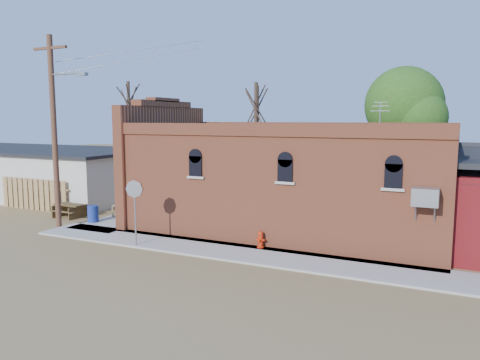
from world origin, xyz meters
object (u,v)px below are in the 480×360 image
at_px(brick_bar, 283,180).
at_px(utility_pole, 55,128).
at_px(trash_barrel, 93,214).
at_px(stop_sign, 135,195).
at_px(picnic_table, 70,209).
at_px(fire_hydrant, 261,239).

bearing_deg(brick_bar, utility_pole, -156.31).
bearing_deg(trash_barrel, utility_pole, -122.07).
relative_size(utility_pole, stop_sign, 3.37).
xyz_separation_m(trash_barrel, picnic_table, (-2.20, 0.65, -0.03)).
relative_size(utility_pole, picnic_table, 5.23).
bearing_deg(brick_bar, trash_barrel, -161.77).
relative_size(fire_hydrant, stop_sign, 0.25).
height_order(stop_sign, picnic_table, stop_sign).
bearing_deg(brick_bar, fire_hydrant, -83.54).
height_order(trash_barrel, picnic_table, trash_barrel).
xyz_separation_m(fire_hydrant, stop_sign, (-4.75, -1.80, 1.72)).
xyz_separation_m(fire_hydrant, trash_barrel, (-9.36, 0.75, 0.08)).
distance_m(stop_sign, picnic_table, 7.71).
bearing_deg(stop_sign, picnic_table, 161.58).
distance_m(fire_hydrant, picnic_table, 11.65).
distance_m(brick_bar, trash_barrel, 9.60).
height_order(utility_pole, fire_hydrant, utility_pole).
xyz_separation_m(utility_pole, trash_barrel, (0.84, 1.35, -4.28)).
bearing_deg(fire_hydrant, trash_barrel, -172.44).
distance_m(utility_pole, fire_hydrant, 11.11).
bearing_deg(brick_bar, picnic_table, -168.37).
bearing_deg(fire_hydrant, picnic_table, -174.77).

